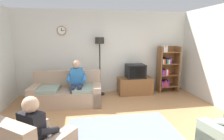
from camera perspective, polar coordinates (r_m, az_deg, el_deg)
The scene contains 10 objects.
ground_plane at distance 3.84m, azimuth 3.07°, elevation -18.77°, with size 12.00×12.00×0.00m, color #B27F51.
back_wall_assembly at distance 5.98m, azimuth -2.38°, elevation 5.67°, with size 6.20×0.17×2.70m.
couch at distance 5.21m, azimuth -14.18°, elevation -7.15°, with size 1.96×1.02×0.90m.
tv_stand at distance 5.98m, azimuth 7.28°, elevation -4.94°, with size 1.10×0.56×0.55m.
tv at distance 5.84m, azimuth 7.46°, elevation -0.35°, with size 0.60×0.49×0.44m.
bookshelf at distance 6.34m, azimuth 16.97°, elevation 0.37°, with size 0.68×0.36×1.58m.
floor_lamp at distance 5.65m, azimuth -3.95°, elevation 6.34°, with size 0.28×0.28×1.85m.
area_rug at distance 3.72m, azimuth 3.81°, elevation -19.78°, with size 2.20×1.70×0.01m, color slate.
person_on_couch at distance 4.98m, azimuth -11.21°, elevation -3.24°, with size 0.53×0.56×1.24m.
person_in_left_armchair at distance 2.84m, azimuth -22.50°, elevation -17.18°, with size 0.62×0.64×1.12m.
Camera 1 is at (-0.74, -3.25, 1.91)m, focal length 28.66 mm.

